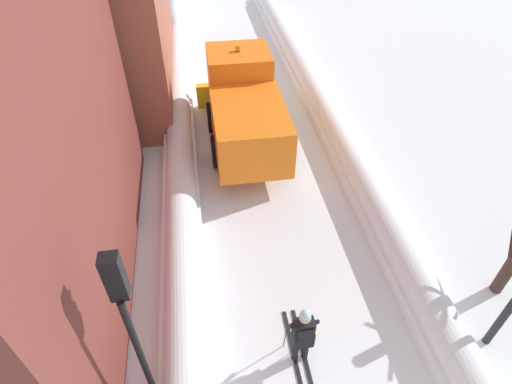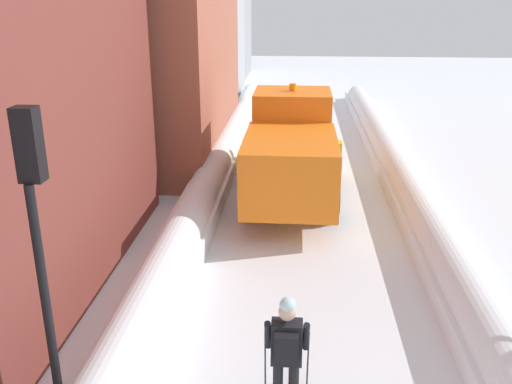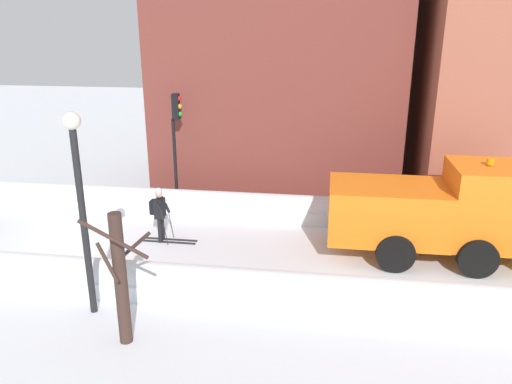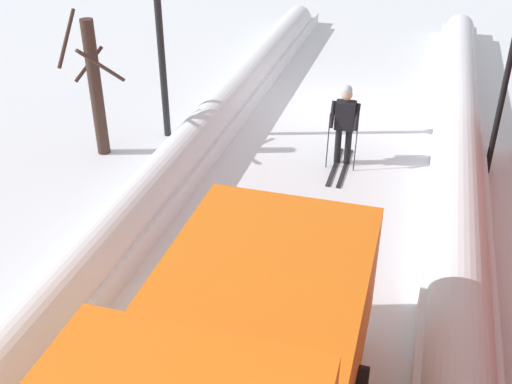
# 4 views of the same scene
# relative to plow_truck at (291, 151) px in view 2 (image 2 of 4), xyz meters

# --- Properties ---
(ground_plane) EXTENTS (80.00, 80.00, 0.00)m
(ground_plane) POSITION_rel_plow_truck_xyz_m (0.49, -1.39, -1.48)
(ground_plane) COLOR white
(snowbank_left) EXTENTS (1.10, 36.00, 0.94)m
(snowbank_left) POSITION_rel_plow_truck_xyz_m (-2.34, -1.39, -1.09)
(snowbank_left) COLOR white
(snowbank_left) RESTS_ON ground
(snowbank_right) EXTENTS (1.10, 36.00, 0.90)m
(snowbank_right) POSITION_rel_plow_truck_xyz_m (3.32, -1.39, -1.14)
(snowbank_right) COLOR white
(snowbank_right) RESTS_ON ground
(plow_truck) EXTENTS (3.20, 5.98, 3.12)m
(plow_truck) POSITION_rel_plow_truck_xyz_m (0.00, 0.00, 0.00)
(plow_truck) COLOR orange
(plow_truck) RESTS_ON ground
(skier) EXTENTS (0.62, 1.80, 1.81)m
(skier) POSITION_rel_plow_truck_xyz_m (0.09, -8.34, -0.48)
(skier) COLOR black
(skier) RESTS_ON ground
(traffic_light_pole) EXTENTS (0.28, 0.42, 4.33)m
(traffic_light_pole) POSITION_rel_plow_truck_xyz_m (-2.98, -8.64, 1.56)
(traffic_light_pole) COLOR black
(traffic_light_pole) RESTS_ON ground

